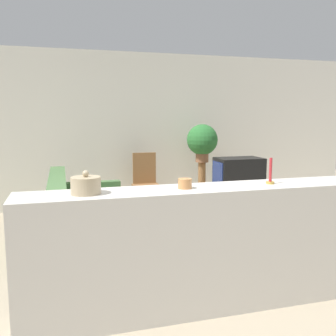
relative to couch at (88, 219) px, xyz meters
name	(u,v)px	position (x,y,z in m)	size (l,w,h in m)	color
ground_plane	(185,285)	(0.80, -1.52, -0.30)	(14.00, 14.00, 0.00)	tan
wall_back	(124,130)	(0.80, 1.91, 1.05)	(9.00, 0.06, 2.70)	silver
couch	(88,219)	(0.00, 0.00, 0.00)	(1.00, 1.94, 0.86)	#476B3D
tv_stand	(238,204)	(2.30, 0.42, -0.04)	(0.90, 0.47, 0.51)	olive
television	(238,173)	(2.29, 0.42, 0.44)	(0.70, 0.44, 0.45)	black
wooden_chair	(146,180)	(1.06, 1.35, 0.23)	(0.44, 0.44, 0.98)	olive
plant_stand	(202,185)	(2.04, 1.31, 0.11)	(0.13, 0.13, 0.80)	olive
potted_plant	(202,141)	(2.04, 1.31, 0.88)	(0.53, 0.53, 0.65)	#8E5B3D
foreground_counter	(202,248)	(0.80, -1.93, 0.21)	(2.91, 0.44, 1.01)	beige
decorative_bowl	(86,185)	(-0.12, -1.93, 0.78)	(0.22, 0.22, 0.18)	tan
candle_jar	(185,183)	(0.65, -1.93, 0.76)	(0.11, 0.11, 0.08)	#C6844C
candlestick	(270,176)	(1.41, -1.93, 0.79)	(0.07, 0.07, 0.22)	#B7933D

